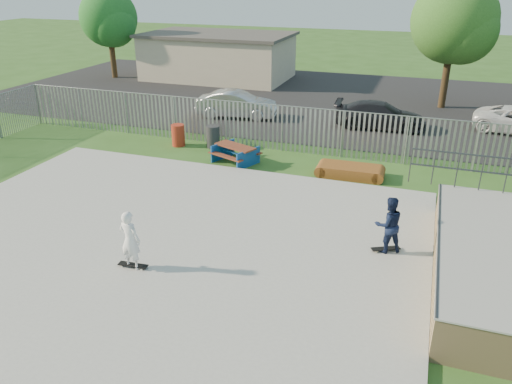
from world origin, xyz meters
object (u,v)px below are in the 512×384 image
(trash_bin_red, at_px, (178,135))
(skater_navy, at_px, (389,225))
(car_dark, at_px, (380,115))
(tree_mid, at_px, (454,21))
(car_silver, at_px, (237,104))
(funbox, at_px, (350,171))
(trash_bin_grey, at_px, (213,137))
(skater_white, at_px, (130,240))
(tree_left, at_px, (108,18))
(picnic_table, at_px, (235,154))

(trash_bin_red, xyz_separation_m, skater_navy, (9.82, -6.65, 0.47))
(car_dark, xyz_separation_m, tree_mid, (2.91, 5.45, 4.09))
(car_silver, height_order, tree_mid, tree_mid)
(trash_bin_red, distance_m, car_dark, 10.03)
(funbox, xyz_separation_m, tree_mid, (3.21, 12.37, 4.55))
(trash_bin_grey, relative_size, skater_white, 0.62)
(tree_left, relative_size, tree_mid, 0.88)
(skater_navy, bearing_deg, trash_bin_grey, -67.89)
(funbox, height_order, skater_navy, skater_navy)
(trash_bin_grey, height_order, tree_left, tree_left)
(trash_bin_grey, bearing_deg, skater_navy, -40.13)
(funbox, height_order, car_dark, car_dark)
(funbox, bearing_deg, car_dark, 85.89)
(tree_left, bearing_deg, tree_mid, -3.59)
(car_silver, height_order, car_dark, car_silver)
(car_dark, bearing_deg, skater_navy, -176.49)
(trash_bin_red, relative_size, car_silver, 0.23)
(skater_navy, bearing_deg, tree_left, -69.48)
(funbox, height_order, tree_mid, tree_mid)
(trash_bin_red, height_order, car_dark, car_dark)
(funbox, xyz_separation_m, tree_left, (-19.74, 13.81, 3.99))
(trash_bin_red, height_order, skater_white, skater_white)
(trash_bin_grey, bearing_deg, tree_left, 137.34)
(skater_navy, bearing_deg, car_silver, -80.60)
(picnic_table, xyz_separation_m, tree_mid, (7.90, 12.39, 4.39))
(skater_white, bearing_deg, tree_left, -49.80)
(picnic_table, bearing_deg, tree_mid, 79.64)
(picnic_table, height_order, trash_bin_grey, trash_bin_grey)
(car_silver, bearing_deg, trash_bin_grey, -179.83)
(car_silver, bearing_deg, tree_mid, -69.40)
(skater_navy, bearing_deg, funbox, -98.62)
(picnic_table, height_order, tree_left, tree_left)
(tree_mid, height_order, skater_white, tree_mid)
(tree_left, distance_m, skater_white, 27.39)
(trash_bin_red, bearing_deg, trash_bin_grey, 10.65)
(trash_bin_grey, height_order, car_dark, car_dark)
(car_dark, xyz_separation_m, skater_white, (-4.51, -15.44, 0.28))
(trash_bin_red, bearing_deg, car_dark, 35.03)
(picnic_table, distance_m, skater_navy, 8.59)
(picnic_table, distance_m, trash_bin_grey, 2.22)
(tree_mid, bearing_deg, trash_bin_red, -134.79)
(car_silver, distance_m, skater_white, 15.27)
(funbox, bearing_deg, trash_bin_grey, 165.39)
(funbox, relative_size, car_silver, 0.51)
(tree_left, relative_size, skater_navy, 3.90)
(trash_bin_grey, bearing_deg, skater_white, -77.98)
(tree_mid, relative_size, skater_white, 4.41)
(funbox, relative_size, skater_navy, 1.36)
(picnic_table, xyz_separation_m, trash_bin_red, (-3.22, 1.19, 0.11))
(skater_white, bearing_deg, funbox, -110.91)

